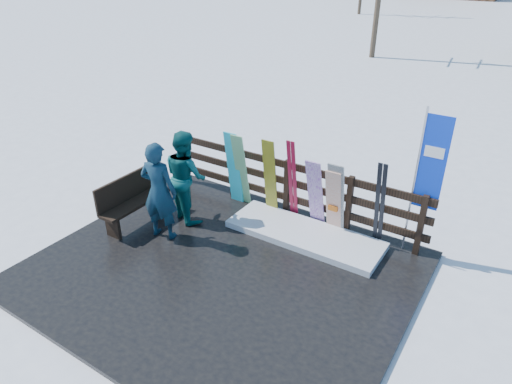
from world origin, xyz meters
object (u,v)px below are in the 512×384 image
Objects in this scene: snowboard_4 at (336,200)px; person_back at (186,176)px; snowboard_2 at (270,178)px; snowboard_5 at (333,202)px; snowboard_0 at (234,168)px; rental_flag at (428,168)px; bench at (133,198)px; snowboard_3 at (315,194)px; snowboard_1 at (241,170)px; person_front at (159,191)px.

snowboard_4 is 0.83× the size of person_back.
snowboard_5 is (1.34, -0.00, -0.14)m from snowboard_2.
person_back reaches higher than snowboard_5.
snowboard_0 is 3.74m from rental_flag.
snowboard_5 is (2.20, -0.00, -0.12)m from snowboard_0.
rental_flag reaches higher than person_back.
bench is 0.99× the size of snowboard_3.
snowboard_4 is 0.08m from snowboard_5.
snowboard_0 is 1.00× the size of snowboard_1.
rental_flag reaches higher than snowboard_2.
person_back is at bearing -122.29° from snowboard_1.
bench is 1.00× the size of snowboard_4.
rental_flag is (2.78, 0.27, 0.80)m from snowboard_2.
snowboard_0 is 0.89× the size of person_back.
snowboard_3 is 0.58× the size of rental_flag.
snowboard_2 is at bearing 180.00° from snowboard_4.
person_front reaches higher than snowboard_2.
bench is at bearing -17.16° from person_front.
person_front is (-1.25, -1.73, 0.12)m from snowboard_2.
bench is 1.10× the size of snowboard_5.
person_front is at bearing -146.21° from snowboard_5.
snowboard_0 is at bearing -91.03° from person_back.
snowboard_2 is at bearing -0.00° from snowboard_1.
rental_flag reaches higher than snowboard_0.
snowboard_5 is 1.74m from rental_flag.
snowboard_1 is 0.68m from snowboard_2.
snowboard_2 is 0.98m from snowboard_3.
person_front is (-2.22, -1.73, 0.19)m from snowboard_3.
snowboard_4 is at bearing -0.00° from snowboard_1.
person_back reaches higher than bench.
snowboard_3 is at bearing 180.00° from snowboard_5.
snowboard_0 is at bearing 180.00° from snowboard_4.
snowboard_1 is at bearing 50.92° from bench.
rental_flag is (1.40, 0.27, 0.87)m from snowboard_4.
person_front is at bearing -108.15° from snowboard_1.
bench is 3.78m from snowboard_5.
rental_flag is (1.44, 0.27, 0.94)m from snowboard_5.
snowboard_5 reaches higher than bench.
snowboard_0 is 2.25m from snowboard_4.
snowboard_4 is at bearing 0.00° from snowboard_5.
snowboard_4 is 1.10× the size of snowboard_5.
snowboard_1 is 2.07m from snowboard_4.
snowboard_0 reaches higher than bench.
snowboard_3 is (1.84, -0.00, -0.06)m from snowboard_0.
person_front is at bearing -4.05° from bench.
snowboard_5 is 0.74× the size of person_front.
snowboard_4 is (2.25, -0.00, -0.05)m from snowboard_0.
person_back reaches higher than snowboard_1.
snowboard_5 is at bearing -0.00° from snowboard_3.
person_back reaches higher than snowboard_3.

